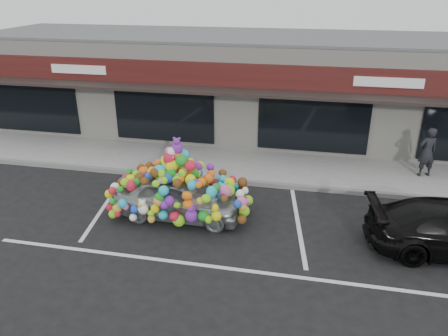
# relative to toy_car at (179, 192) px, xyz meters

# --- Properties ---
(ground) EXTENTS (90.00, 90.00, 0.00)m
(ground) POSITION_rel_toy_car_xyz_m (0.67, 0.04, -0.81)
(ground) COLOR black
(ground) RESTS_ON ground
(shop_building) EXTENTS (24.00, 7.20, 4.31)m
(shop_building) POSITION_rel_toy_car_xyz_m (0.68, 8.49, 1.35)
(shop_building) COLOR beige
(shop_building) RESTS_ON ground
(sidewalk) EXTENTS (26.00, 3.00, 0.15)m
(sidewalk) POSITION_rel_toy_car_xyz_m (0.67, 4.04, -0.73)
(sidewalk) COLOR gray
(sidewalk) RESTS_ON ground
(kerb) EXTENTS (26.00, 0.18, 0.16)m
(kerb) POSITION_rel_toy_car_xyz_m (0.67, 2.54, -0.73)
(kerb) COLOR slate
(kerb) RESTS_ON ground
(parking_stripe_left) EXTENTS (0.73, 4.37, 0.01)m
(parking_stripe_left) POSITION_rel_toy_car_xyz_m (-2.53, 0.24, -0.80)
(parking_stripe_left) COLOR silver
(parking_stripe_left) RESTS_ON ground
(parking_stripe_mid) EXTENTS (0.73, 4.37, 0.01)m
(parking_stripe_mid) POSITION_rel_toy_car_xyz_m (3.47, 0.24, -0.80)
(parking_stripe_mid) COLOR silver
(parking_stripe_mid) RESTS_ON ground
(lane_line) EXTENTS (14.00, 0.12, 0.01)m
(lane_line) POSITION_rel_toy_car_xyz_m (2.67, -2.26, -0.80)
(lane_line) COLOR silver
(lane_line) RESTS_ON ground
(toy_car) EXTENTS (2.80, 4.12, 2.38)m
(toy_car) POSITION_rel_toy_car_xyz_m (0.00, 0.00, 0.00)
(toy_car) COLOR #ACAFB7
(toy_car) RESTS_ON ground
(pedestrian_a) EXTENTS (0.75, 0.62, 1.77)m
(pedestrian_a) POSITION_rel_toy_car_xyz_m (7.61, 4.25, 0.22)
(pedestrian_a) COLOR black
(pedestrian_a) RESTS_ON sidewalk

